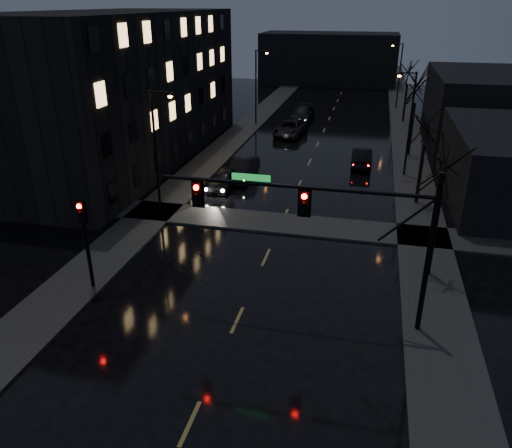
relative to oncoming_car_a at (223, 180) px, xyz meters
The scene contains 21 objects.
sidewalk_left 11.51m from the oncoming_car_a, 105.86° to the left, with size 3.00×140.00×0.12m, color #2D2D2B.
sidewalk_right 17.74m from the oncoming_car_a, 38.59° to the left, with size 3.00×140.00×0.12m, color #2D2D2B.
sidewalk_cross 7.66m from the oncoming_car_a, 45.44° to the right, with size 40.00×3.00×0.12m, color #2D2D2B.
apartment_block 13.75m from the oncoming_car_a, 151.46° to the left, with size 12.00×30.00×12.00m, color black.
commercial_right_far 32.92m from the oncoming_car_a, 47.10° to the left, with size 12.00×18.00×6.00m, color black.
far_block 54.21m from the oncoming_car_a, 87.50° to the left, with size 22.00×10.00×8.00m, color black.
signal_mast 18.04m from the oncoming_car_a, 58.37° to the right, with size 11.11×0.41×7.00m.
signal_pole_left 15.28m from the oncoming_car_a, 98.15° to the right, with size 0.35×0.41×4.53m.
tree_near 17.85m from the oncoming_car_a, 35.85° to the right, with size 3.52×3.52×8.08m.
tree_mid_a 14.68m from the oncoming_car_a, ahead, with size 3.30×3.30×7.58m.
tree_mid_b 19.23m from the oncoming_car_a, 41.23° to the left, with size 3.74×3.74×8.59m.
tree_far 29.95m from the oncoming_car_a, 62.17° to the left, with size 3.43×3.43×7.88m.
streetlight_l_near 7.54m from the oncoming_car_a, 110.52° to the right, with size 1.53×0.28×8.00m.
streetlight_l_far 21.57m from the oncoming_car_a, 96.03° to the left, with size 1.53×0.28×8.00m.
streetlight_r_mid 14.86m from the oncoming_car_a, 25.09° to the left, with size 1.53×0.28×8.00m.
streetlight_r_far 36.66m from the oncoming_car_a, 69.20° to the left, with size 1.53×0.28×8.00m.
oncoming_car_a is the anchor object (origin of this frame).
oncoming_car_b 2.59m from the oncoming_car_a, 70.44° to the left, with size 1.66×4.77×1.57m, color black.
oncoming_car_c 16.89m from the oncoming_car_a, 82.48° to the left, with size 2.60×5.64×1.57m, color black.
oncoming_car_d 24.18m from the oncoming_car_a, 84.36° to the left, with size 2.26×5.55×1.61m, color black.
lead_car 12.59m from the oncoming_car_a, 39.26° to the left, with size 1.64×4.69×1.55m, color black.
Camera 1 is at (4.92, -9.49, 12.72)m, focal length 35.00 mm.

